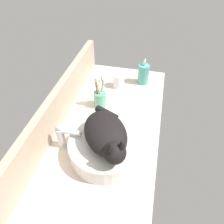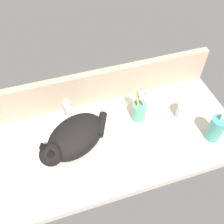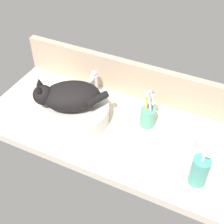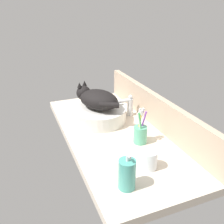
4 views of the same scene
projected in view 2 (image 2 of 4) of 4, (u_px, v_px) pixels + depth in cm
name	position (u px, v px, depth cm)	size (l,w,h in cm)	color
ground_plane	(113.00, 140.00, 114.68)	(115.45, 53.12, 4.00)	beige
backsplash_panel	(98.00, 86.00, 121.03)	(115.45, 3.60, 18.18)	tan
sink_basin	(78.00, 149.00, 104.56)	(32.33, 32.33, 8.15)	silver
cat	(73.00, 138.00, 96.27)	(30.18, 27.43, 14.00)	black
faucet	(68.00, 110.00, 113.83)	(3.60, 11.81, 13.60)	silver
soap_dispenser	(216.00, 129.00, 108.44)	(6.73, 6.73, 15.76)	teal
toothbrush_cup	(139.00, 110.00, 116.35)	(6.79, 6.79, 18.73)	#5BB28E
water_glass	(184.00, 112.00, 117.63)	(6.74, 6.74, 8.33)	white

